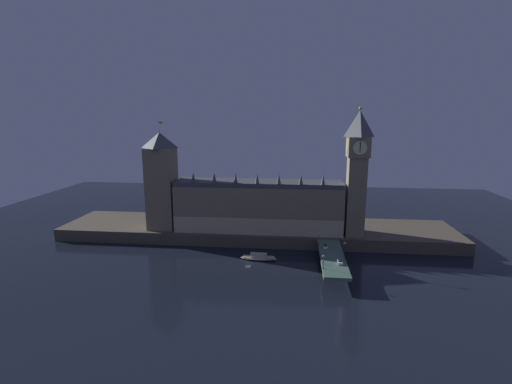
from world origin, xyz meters
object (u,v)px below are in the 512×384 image
Objects in this scene: clock_tower at (357,169)px; car_southbound_lead at (340,262)px; victoria_tower at (162,181)px; pedestrian_near_rail at (323,262)px; street_lamp_far at (319,237)px; pedestrian_mid_walk at (345,258)px; street_lamp_near at (323,260)px; car_northbound_lead at (325,246)px; boat_upstream at (259,257)px; street_lamp_mid at (345,248)px.

clock_tower reaches higher than car_southbound_lead.
car_southbound_lead is (92.34, -42.32, -26.07)m from victoria_tower.
street_lamp_far reaches higher than pedestrian_near_rail.
pedestrian_mid_walk is 14.62m from street_lamp_near.
car_southbound_lead is 0.69× the size of street_lamp_far.
car_northbound_lead is 0.75× the size of street_lamp_far.
street_lamp_far reaches higher than car_northbound_lead.
boat_upstream is (-29.24, 17.59, -6.01)m from pedestrian_near_rail.
street_lamp_mid is (9.89, 10.10, 3.26)m from pedestrian_near_rail.
car_southbound_lead is 9.69m from street_lamp_mid.
pedestrian_near_rail is 0.30× the size of street_lamp_far.
boat_upstream is (-39.13, 7.49, -9.26)m from street_lamp_mid.
boat_upstream is (55.98, -26.23, -31.84)m from victoria_tower.
pedestrian_near_rail is (-7.12, -1.49, 0.24)m from car_southbound_lead.
victoria_tower is 100.36m from street_lamp_near.
clock_tower is at bearing 73.89° from car_southbound_lead.
street_lamp_near is (-9.89, -10.35, 2.93)m from pedestrian_mid_walk.
car_northbound_lead is at bearing -128.68° from clock_tower.
pedestrian_near_rail is 1.16× the size of pedestrian_mid_walk.
victoria_tower is at bearing 152.79° from pedestrian_near_rail.
boat_upstream is (-36.36, 16.09, -5.76)m from car_southbound_lead.
street_lamp_mid is 40.90m from boat_upstream.
pedestrian_near_rail reaches higher than pedestrian_mid_walk.
boat_upstream is (-28.84, 22.21, -8.79)m from street_lamp_near.
clock_tower is 9.70× the size of street_lamp_mid.
car_northbound_lead is at bearing 83.80° from street_lamp_near.
pedestrian_mid_walk is 21.71m from street_lamp_far.
pedestrian_mid_walk is (9.49, 5.73, -0.15)m from pedestrian_near_rail.
victoria_tower is at bearing 155.38° from car_southbound_lead.
victoria_tower is at bearing 178.54° from clock_tower.
pedestrian_near_rail is 0.31× the size of street_lamp_near.
street_lamp_far is (-9.89, 19.09, 3.00)m from pedestrian_mid_walk.
street_lamp_mid reaches higher than car_southbound_lead.
clock_tower reaches higher than victoria_tower.
victoria_tower reaches higher than street_lamp_near.
car_northbound_lead is 25.88m from street_lamp_near.
victoria_tower is at bearing 150.27° from street_lamp_near.
car_southbound_lead is at bearing -106.11° from clock_tower.
clock_tower is 44.57m from street_lamp_mid.
pedestrian_near_rail is (85.22, -43.81, -25.83)m from victoria_tower.
street_lamp_far is (-0.40, 24.82, 2.86)m from pedestrian_near_rail.
clock_tower is at bearing 51.32° from car_northbound_lead.
street_lamp_mid reaches higher than boat_upstream.
clock_tower is 10.73× the size of street_lamp_far.
clock_tower is 56.54m from pedestrian_near_rail.
street_lamp_near is at bearing -37.60° from boat_upstream.
pedestrian_mid_walk is at bearing -104.38° from clock_tower.
street_lamp_mid is (10.29, 14.72, 0.47)m from street_lamp_near.
street_lamp_far is 31.02m from boat_upstream.
clock_tower is 1.12× the size of victoria_tower.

